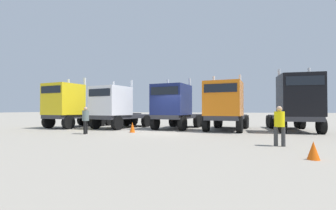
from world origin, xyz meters
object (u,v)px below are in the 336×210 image
at_px(semi_truck_navy, 174,106).
at_px(traffic_cone_near, 132,127).
at_px(semi_truck_white, 117,107).
at_px(semi_truck_orange, 225,106).
at_px(semi_truck_yellow, 70,105).
at_px(semi_truck_black, 296,103).
at_px(visitor_with_camera, 86,118).
at_px(traffic_cone_far, 313,150).
at_px(visitor_in_hivis, 279,123).

height_order(semi_truck_navy, traffic_cone_near, semi_truck_navy).
distance_m(semi_truck_white, semi_truck_orange, 8.45).
height_order(semi_truck_yellow, semi_truck_white, semi_truck_yellow).
xyz_separation_m(semi_truck_yellow, semi_truck_black, (17.19, 0.23, 0.07)).
xyz_separation_m(semi_truck_yellow, semi_truck_orange, (12.52, -0.02, -0.07)).
bearing_deg(visitor_with_camera, semi_truck_navy, -146.67).
height_order(semi_truck_orange, traffic_cone_far, semi_truck_orange).
distance_m(semi_truck_navy, traffic_cone_far, 11.94).
bearing_deg(semi_truck_orange, traffic_cone_far, 25.19).
bearing_deg(visitor_with_camera, traffic_cone_far, 141.48).
xyz_separation_m(visitor_with_camera, traffic_cone_far, (10.93, -5.15, -0.69)).
distance_m(semi_truck_yellow, visitor_with_camera, 5.95).
distance_m(semi_truck_navy, semi_truck_orange, 3.87).
xyz_separation_m(semi_truck_navy, traffic_cone_far, (6.33, -10.01, -1.51)).
bearing_deg(semi_truck_black, semi_truck_yellow, -88.57).
bearing_deg(semi_truck_navy, visitor_in_hivis, 50.34).
relative_size(semi_truck_orange, traffic_cone_near, 9.29).
xyz_separation_m(semi_truck_black, visitor_in_hivis, (-2.53, -6.97, -0.97)).
distance_m(semi_truck_black, traffic_cone_near, 11.10).
relative_size(semi_truck_navy, semi_truck_black, 0.96).
relative_size(semi_truck_navy, visitor_in_hivis, 3.68).
xyz_separation_m(semi_truck_yellow, visitor_in_hivis, (14.66, -6.74, -0.90)).
bearing_deg(visitor_with_camera, traffic_cone_near, -160.78).
relative_size(semi_truck_black, visitor_with_camera, 3.81).
height_order(semi_truck_orange, visitor_in_hivis, semi_truck_orange).
bearing_deg(traffic_cone_far, traffic_cone_near, 141.63).
height_order(semi_truck_black, visitor_with_camera, semi_truck_black).
relative_size(semi_truck_navy, visitor_with_camera, 3.65).
xyz_separation_m(semi_truck_yellow, traffic_cone_far, (15.05, -9.35, -1.58)).
bearing_deg(traffic_cone_near, semi_truck_orange, 23.74).
bearing_deg(traffic_cone_far, semi_truck_orange, 105.15).
height_order(semi_truck_navy, semi_truck_black, semi_truck_black).
xyz_separation_m(semi_truck_white, visitor_in_hivis, (10.57, -6.99, -0.77)).
bearing_deg(semi_truck_white, semi_truck_orange, 104.02).
bearing_deg(semi_truck_black, semi_truck_orange, -86.24).
height_order(semi_truck_white, semi_truck_navy, semi_truck_navy).
relative_size(semi_truck_navy, traffic_cone_near, 8.93).
xyz_separation_m(semi_truck_yellow, visitor_with_camera, (4.12, -4.20, -0.89)).
height_order(semi_truck_yellow, traffic_cone_near, semi_truck_yellow).
bearing_deg(semi_truck_orange, semi_truck_yellow, -80.06).
relative_size(semi_truck_black, traffic_cone_near, 9.33).
bearing_deg(semi_truck_navy, traffic_cone_far, 43.91).
height_order(visitor_in_hivis, traffic_cone_near, visitor_in_hivis).
distance_m(visitor_with_camera, traffic_cone_far, 12.10).
distance_m(semi_truck_yellow, visitor_in_hivis, 16.16).
distance_m(semi_truck_navy, visitor_in_hivis, 9.52).
height_order(semi_truck_white, visitor_with_camera, semi_truck_white).
distance_m(semi_truck_navy, traffic_cone_near, 4.19).
bearing_deg(semi_truck_black, traffic_cone_near, -74.21).
distance_m(semi_truck_orange, semi_truck_black, 4.67).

